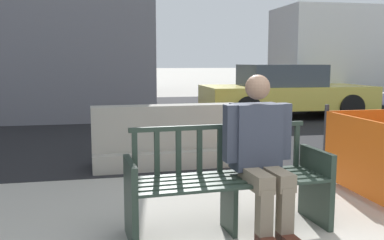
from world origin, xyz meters
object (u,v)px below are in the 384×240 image
at_px(seated_person, 260,150).
at_px(car_taxi_near, 284,92).
at_px(delivery_truck, 376,53).
at_px(street_bench, 228,185).
at_px(jersey_barrier_centre, 166,141).

distance_m(seated_person, car_taxi_near, 7.68).
bearing_deg(delivery_truck, street_bench, -130.47).
bearing_deg(seated_person, street_bench, 171.27).
relative_size(car_taxi_near, delivery_truck, 0.62).
xyz_separation_m(seated_person, jersey_barrier_centre, (-0.43, 2.42, -0.35)).
relative_size(street_bench, delivery_truck, 0.25).
xyz_separation_m(street_bench, car_taxi_near, (3.57, 6.89, 0.27)).
height_order(street_bench, seated_person, seated_person).
distance_m(seated_person, jersey_barrier_centre, 2.48).
bearing_deg(seated_person, delivery_truck, 50.68).
bearing_deg(street_bench, delivery_truck, 49.53).
xyz_separation_m(car_taxi_near, delivery_truck, (3.91, 1.87, 1.02)).
bearing_deg(seated_person, car_taxi_near, 64.50).
bearing_deg(street_bench, seated_person, -8.73).
relative_size(seated_person, delivery_truck, 0.19).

